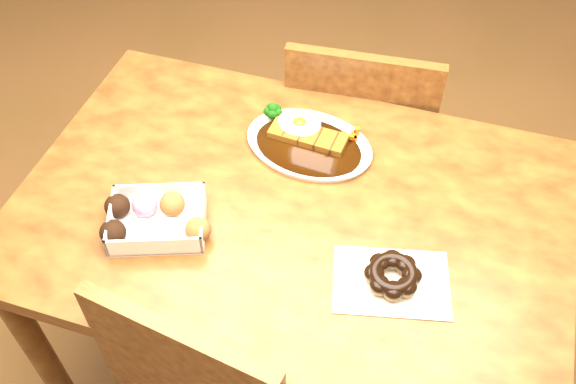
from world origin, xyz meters
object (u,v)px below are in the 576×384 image
(katsu_curry_plate, at_px, (308,140))
(donut_box, at_px, (155,219))
(table, at_px, (291,233))
(pon_de_ring, at_px, (393,276))
(chair_far, at_px, (360,138))

(katsu_curry_plate, height_order, donut_box, katsu_curry_plate)
(table, xyz_separation_m, donut_box, (-0.25, -0.14, 0.13))
(katsu_curry_plate, xyz_separation_m, pon_de_ring, (0.27, -0.32, 0.01))
(chair_far, relative_size, donut_box, 3.58)
(chair_far, xyz_separation_m, pon_de_ring, (0.20, -0.66, 0.29))
(katsu_curry_plate, distance_m, donut_box, 0.41)
(katsu_curry_plate, height_order, pon_de_ring, katsu_curry_plate)
(donut_box, bearing_deg, katsu_curry_plate, 55.11)
(chair_far, distance_m, pon_de_ring, 0.75)
(donut_box, bearing_deg, chair_far, 65.85)
(pon_de_ring, bearing_deg, katsu_curry_plate, 130.02)
(pon_de_ring, bearing_deg, donut_box, -178.21)
(table, height_order, katsu_curry_plate, katsu_curry_plate)
(chair_far, relative_size, katsu_curry_plate, 2.65)
(chair_far, bearing_deg, pon_de_ring, 102.01)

